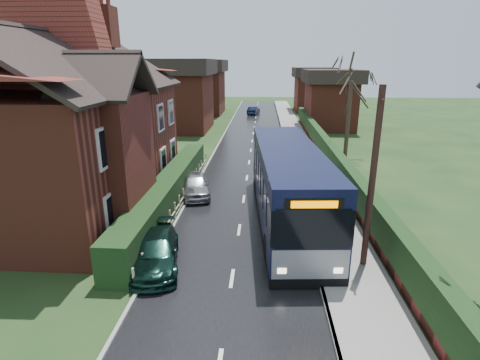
# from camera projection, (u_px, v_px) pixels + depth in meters

# --- Properties ---
(ground) EXTENTS (140.00, 140.00, 0.00)m
(ground) POSITION_uv_depth(u_px,v_px,m) (236.00, 251.00, 15.06)
(ground) COLOR #32471E
(ground) RESTS_ON ground
(road) EXTENTS (6.00, 100.00, 0.02)m
(road) POSITION_uv_depth(u_px,v_px,m) (247.00, 178.00, 24.58)
(road) COLOR black
(road) RESTS_ON ground
(pavement) EXTENTS (2.50, 100.00, 0.14)m
(pavement) POSITION_uv_depth(u_px,v_px,m) (312.00, 178.00, 24.31)
(pavement) COLOR slate
(pavement) RESTS_ON ground
(kerb_right) EXTENTS (0.12, 100.00, 0.14)m
(kerb_right) POSITION_uv_depth(u_px,v_px,m) (293.00, 178.00, 24.38)
(kerb_right) COLOR gray
(kerb_right) RESTS_ON ground
(kerb_left) EXTENTS (0.12, 100.00, 0.10)m
(kerb_left) POSITION_uv_depth(u_px,v_px,m) (201.00, 176.00, 24.74)
(kerb_left) COLOR gray
(kerb_left) RESTS_ON ground
(front_hedge) EXTENTS (1.20, 16.00, 1.60)m
(front_hedge) POSITION_uv_depth(u_px,v_px,m) (169.00, 190.00, 19.81)
(front_hedge) COLOR black
(front_hedge) RESTS_ON ground
(picket_fence) EXTENTS (0.10, 16.00, 0.90)m
(picket_fence) POSITION_uv_depth(u_px,v_px,m) (184.00, 197.00, 19.87)
(picket_fence) COLOR tan
(picket_fence) RESTS_ON ground
(right_wall_hedge) EXTENTS (0.60, 50.00, 1.80)m
(right_wall_hedge) POSITION_uv_depth(u_px,v_px,m) (337.00, 164.00, 23.94)
(right_wall_hedge) COLOR maroon
(right_wall_hedge) RESTS_ON ground
(brick_house) EXTENTS (9.30, 14.60, 10.30)m
(brick_house) POSITION_uv_depth(u_px,v_px,m) (69.00, 123.00, 18.80)
(brick_house) COLOR maroon
(brick_house) RESTS_ON ground
(bus) EXTENTS (3.51, 11.86, 3.56)m
(bus) POSITION_uv_depth(u_px,v_px,m) (288.00, 185.00, 17.51)
(bus) COLOR black
(bus) RESTS_ON ground
(car_silver) EXTENTS (2.34, 3.99, 1.27)m
(car_silver) POSITION_uv_depth(u_px,v_px,m) (195.00, 185.00, 21.24)
(car_silver) COLOR #B2B0B6
(car_silver) RESTS_ON ground
(car_green) EXTENTS (2.44, 4.30, 1.17)m
(car_green) POSITION_uv_depth(u_px,v_px,m) (156.00, 251.00, 13.86)
(car_green) COLOR black
(car_green) RESTS_ON ground
(car_distant) EXTENTS (1.88, 3.70, 1.16)m
(car_distant) POSITION_uv_depth(u_px,v_px,m) (254.00, 111.00, 53.97)
(car_distant) COLOR black
(car_distant) RESTS_ON ground
(bus_stop_sign) EXTENTS (0.18, 0.45, 2.96)m
(bus_stop_sign) POSITION_uv_depth(u_px,v_px,m) (333.00, 195.00, 15.71)
(bus_stop_sign) COLOR slate
(bus_stop_sign) RESTS_ON ground
(telegraph_pole) EXTENTS (0.23, 0.85, 6.60)m
(telegraph_pole) POSITION_uv_depth(u_px,v_px,m) (372.00, 181.00, 12.93)
(telegraph_pole) COLOR black
(telegraph_pole) RESTS_ON ground
(tree_right_far) EXTENTS (4.39, 4.39, 8.47)m
(tree_right_far) POSITION_uv_depth(u_px,v_px,m) (352.00, 75.00, 28.20)
(tree_right_far) COLOR #31251D
(tree_right_far) RESTS_ON ground
(tree_house_side) EXTENTS (4.24, 4.24, 9.64)m
(tree_house_side) POSITION_uv_depth(u_px,v_px,m) (115.00, 63.00, 22.88)
(tree_house_side) COLOR #392A21
(tree_house_side) RESTS_ON ground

